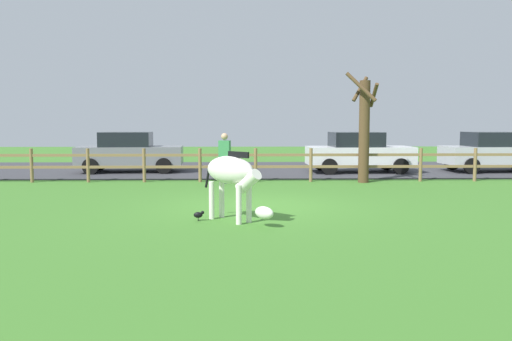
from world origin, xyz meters
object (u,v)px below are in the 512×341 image
zebra (233,176)px  visitor_near_fence (225,156)px  bare_tree (364,128)px  crow_on_grass (199,215)px  parked_car_silver (495,152)px  parked_car_grey (130,152)px  parked_car_white (359,152)px

zebra → visitor_near_fence: (-0.40, 6.43, -0.02)m
bare_tree → crow_on_grass: bearing=-126.7°
parked_car_silver → crow_on_grass: bearing=-138.2°
zebra → parked_car_silver: 13.98m
bare_tree → zebra: 7.86m
parked_car_silver → visitor_near_fence: bearing=-162.7°
zebra → crow_on_grass: (-0.69, 0.06, -0.80)m
zebra → parked_car_grey: bearing=113.2°
bare_tree → crow_on_grass: 8.32m
crow_on_grass → parked_car_silver: 14.46m
zebra → visitor_near_fence: size_ratio=0.92×
bare_tree → visitor_near_fence: 4.67m
bare_tree → parked_car_silver: 6.74m
bare_tree → parked_car_silver: size_ratio=0.89×
visitor_near_fence → bare_tree: bearing=2.1°
bare_tree → parked_car_grey: bare_tree is taller
parked_car_grey → parked_car_silver: bearing=-0.9°
parked_car_white → visitor_near_fence: visitor_near_fence is taller
bare_tree → crow_on_grass: (-4.87, -6.53, -1.69)m
crow_on_grass → visitor_near_fence: 6.42m
crow_on_grass → parked_car_grey: parked_car_grey is taller
visitor_near_fence → parked_car_grey: bearing=137.8°
bare_tree → parked_car_white: 3.16m
parked_car_white → parked_car_silver: size_ratio=1.00×
bare_tree → zebra: size_ratio=2.38×
parked_car_grey → visitor_near_fence: bearing=-42.2°
parked_car_silver → visitor_near_fence: 10.98m
bare_tree → parked_car_grey: (-8.42, 3.31, -0.97)m
zebra → parked_car_grey: (-4.25, 9.91, -0.08)m
parked_car_grey → crow_on_grass: bearing=-70.1°
bare_tree → zebra: (-4.17, -6.59, -0.89)m
bare_tree → crow_on_grass: bare_tree is taller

